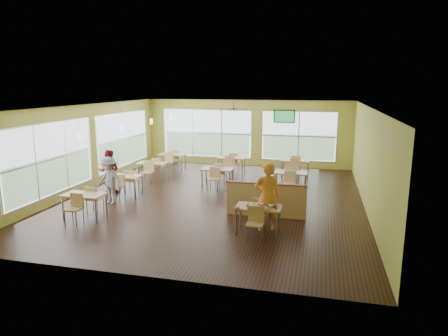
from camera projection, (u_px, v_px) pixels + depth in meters
The scene contains 20 objects.
room at pixel (215, 153), 13.70m from camera, with size 12.00×12.04×3.20m.
window_bays at pixel (174, 142), 17.26m from camera, with size 9.24×10.24×2.38m.
main_table at pixel (259, 211), 10.58m from camera, with size 1.22×1.52×0.87m.
half_wall_divider at pixel (266, 200), 11.98m from camera, with size 2.40×0.14×1.04m.
dining_tables at pixel (201, 169), 15.77m from camera, with size 6.92×8.72×0.87m.
pendant_lights at pixel (137, 124), 14.91m from camera, with size 0.11×7.31×0.86m.
ceiling_fan at pixel (234, 109), 16.27m from camera, with size 1.25×1.25×0.29m.
tv_backwall at pixel (284, 116), 18.71m from camera, with size 1.00×0.07×0.60m.
man_plaid at pixel (267, 197), 10.73m from camera, with size 0.70×0.46×1.91m, color orange.
patron_maroon at pixel (109, 171), 14.60m from camera, with size 0.78×0.60×1.59m, color #5D0B1A.
patron_grey at pixel (109, 180), 13.22m from camera, with size 1.03×0.59×1.59m, color slate.
cup_blue at pixel (248, 205), 10.40m from camera, with size 0.10×0.10×0.36m.
cup_yellow at pixel (257, 206), 10.37m from camera, with size 0.09×0.09×0.33m.
cup_red_near at pixel (262, 205), 10.45m from camera, with size 0.09×0.09×0.33m.
cup_red_far at pixel (271, 207), 10.24m from camera, with size 0.10×0.10×0.35m.
food_basket at pixel (272, 206), 10.52m from camera, with size 0.26×0.26×0.06m.
ketchup_cup at pixel (276, 209), 10.32m from camera, with size 0.06×0.06×0.02m, color #970008.
wrapper_left at pixel (237, 208), 10.39m from camera, with size 0.16×0.15×0.04m, color #AA7F52.
wrapper_mid at pixel (259, 203), 10.74m from camera, with size 0.22×0.20×0.06m, color #AA7F52.
wrapper_right at pixel (267, 210), 10.21m from camera, with size 0.12×0.11×0.03m, color #AA7F52.
Camera 1 is at (3.51, -13.05, 3.90)m, focal length 32.00 mm.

